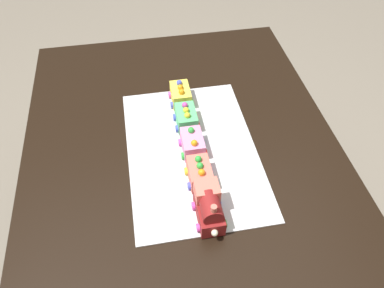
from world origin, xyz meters
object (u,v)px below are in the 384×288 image
Objects in this scene: cake_car_gondola_bubblegum at (192,143)px; cake_car_caboose_mint_green at (186,117)px; dining_table at (185,180)px; cake_car_hopper_lemon at (181,95)px; cake_car_flatbed_coral at (200,173)px; cake_locomotive at (209,207)px.

cake_car_gondola_bubblegum and cake_car_caboose_mint_green have the same top height.
dining_table is 14.00× the size of cake_car_hopper_lemon.
dining_table is 0.21m from cake_car_caboose_mint_green.
cake_car_flatbed_coral is (-0.09, -0.03, 0.14)m from dining_table.
cake_locomotive is 0.13m from cake_car_flatbed_coral.
cake_car_gondola_bubblegum is at bearing 180.00° from cake_car_caboose_mint_green.
cake_car_caboose_mint_green is at bearing 180.00° from cake_car_hopper_lemon.
cake_car_flatbed_coral reaches higher than dining_table.
cake_car_hopper_lemon is at bearing -0.00° from cake_car_gondola_bubblegum.
cake_car_caboose_mint_green is (0.15, -0.03, 0.14)m from dining_table.
cake_locomotive is 1.40× the size of cake_car_gondola_bubblegum.
cake_car_caboose_mint_green is at bearing -11.11° from dining_table.
cake_car_flatbed_coral and cake_car_gondola_bubblegum have the same top height.
cake_car_caboose_mint_green reaches higher than dining_table.
cake_car_gondola_bubblegum is (0.12, 0.00, -0.00)m from cake_car_flatbed_coral.
dining_table is 0.27m from cake_locomotive.
dining_table is 14.00× the size of cake_car_caboose_mint_green.
cake_car_hopper_lemon is (0.27, -0.03, 0.14)m from dining_table.
cake_locomotive is 1.40× the size of cake_car_hopper_lemon.
dining_table is at bearing 173.77° from cake_car_hopper_lemon.
cake_car_flatbed_coral is 1.00× the size of cake_car_gondola_bubblegum.
cake_car_caboose_mint_green is at bearing -0.00° from cake_locomotive.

